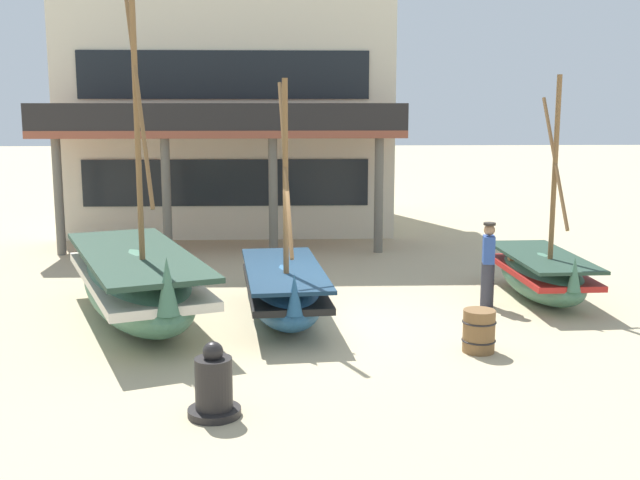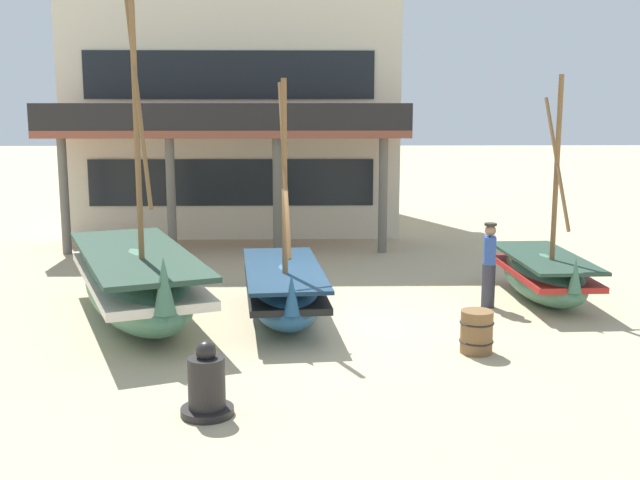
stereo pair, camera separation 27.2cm
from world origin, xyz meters
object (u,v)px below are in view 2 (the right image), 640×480
at_px(fishing_boat_near_left, 544,275).
at_px(fishing_boat_far_right, 283,290).
at_px(fisherman_by_hull, 489,266).
at_px(fishing_boat_centre_large, 137,282).
at_px(capstan_winch, 207,386).
at_px(wooden_barrel, 477,332).
at_px(harbor_building_main, 239,79).

height_order(fishing_boat_near_left, fishing_boat_far_right, fishing_boat_near_left).
height_order(fishing_boat_near_left, fisherman_by_hull, fishing_boat_near_left).
xyz_separation_m(fishing_boat_centre_large, capstan_winch, (1.83, -4.50, -0.33)).
height_order(fishing_boat_centre_large, capstan_winch, fishing_boat_centre_large).
bearing_deg(fisherman_by_hull, fishing_boat_far_right, -169.56).
bearing_deg(wooden_barrel, fisherman_by_hull, 73.15).
xyz_separation_m(fisherman_by_hull, wooden_barrel, (-0.86, -2.83, -0.48)).
height_order(fishing_boat_centre_large, fisherman_by_hull, fishing_boat_centre_large).
bearing_deg(harbor_building_main, fishing_boat_far_right, -81.74).
height_order(capstan_winch, harbor_building_main, harbor_building_main).
relative_size(fishing_boat_near_left, fisherman_by_hull, 2.69).
distance_m(fishing_boat_near_left, fishing_boat_centre_large, 8.10).
height_order(fishing_boat_near_left, wooden_barrel, fishing_boat_near_left).
distance_m(fishing_boat_near_left, harbor_building_main, 13.41).
relative_size(fishing_boat_near_left, fishing_boat_centre_large, 0.65).
bearing_deg(fisherman_by_hull, capstan_winch, -132.85).
height_order(fishing_boat_near_left, capstan_winch, fishing_boat_near_left).
distance_m(fishing_boat_centre_large, harbor_building_main, 12.64).
xyz_separation_m(capstan_winch, harbor_building_main, (-0.85, 16.43, 4.38)).
distance_m(fishing_boat_near_left, capstan_winch, 8.47).
relative_size(fishing_boat_near_left, capstan_winch, 4.56).
height_order(fishing_boat_centre_large, wooden_barrel, fishing_boat_centre_large).
bearing_deg(fishing_boat_far_right, capstan_winch, -100.95).
relative_size(capstan_winch, wooden_barrel, 1.42).
bearing_deg(fishing_boat_near_left, capstan_winch, -136.68).
distance_m(fishing_boat_near_left, wooden_barrel, 3.97).
bearing_deg(fisherman_by_hull, harbor_building_main, 117.28).
relative_size(wooden_barrel, harbor_building_main, 0.07).
xyz_separation_m(fishing_boat_centre_large, fishing_boat_far_right, (2.71, 0.05, -0.17)).
height_order(fishing_boat_near_left, fishing_boat_centre_large, fishing_boat_centre_large).
bearing_deg(fishing_boat_centre_large, harbor_building_main, 85.30).
height_order(fishing_boat_centre_large, harbor_building_main, harbor_building_main).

